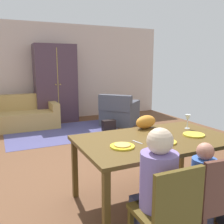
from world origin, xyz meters
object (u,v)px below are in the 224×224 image
armchair (119,113)px  person_man (155,197)px  dining_chair_man (168,211)px  couch (20,116)px  handbag (109,125)px  cat (146,122)px  plate_near_man (122,146)px  plate_near_woman (194,135)px  dining_table (155,144)px  dining_chair_child (214,197)px  person_child (200,194)px  wine_glass (188,119)px  plate_near_child (165,142)px  armoire (56,84)px

armchair → person_man: bearing=-112.9°
armchair → dining_chair_man: bearing=-112.2°
couch → handbag: bearing=-31.3°
person_man → cat: person_man is taller
plate_near_man → plate_near_woman: 0.96m
couch → handbag: 2.23m
cat → dining_table: bearing=-122.9°
armchair → dining_chair_child: bearing=-106.7°
dining_chair_child → couch: size_ratio=0.48×
dining_table → cat: 0.48m
dining_table → armchair: (1.32, 3.53, -0.37)m
dining_chair_child → person_child: (0.01, 0.17, -0.06)m
dining_table → wine_glass: bearing=16.0°
plate_near_woman → wine_glass: size_ratio=1.34×
plate_near_woman → dining_chair_man: 1.27m
dining_chair_man → couch: 5.15m
wine_glass → dining_chair_man: 1.59m
plate_near_man → dining_chair_man: bearing=-90.1°
armchair → handbag: size_ratio=3.78×
plate_near_woman → wine_glass: wine_glass is taller
plate_near_child → person_man: 0.76m
person_man → person_child: (0.48, -0.01, -0.08)m
dining_chair_man → armoire: bearing=86.0°
armchair → plate_near_child: bearing=-109.6°
dining_table → handbag: 3.22m
dining_table → dining_chair_man: dining_chair_man is taller
person_man → plate_near_man: bearing=90.1°
plate_near_child → couch: (-1.09, 4.41, -0.47)m
dining_table → cat: bearing=70.7°
plate_near_woman → person_child: size_ratio=0.27×
dining_chair_man → cat: bearing=64.4°
dining_chair_child → dining_table: bearing=89.5°
couch → plate_near_man: bearing=-81.9°
plate_near_woman → dining_chair_child: (-0.49, -0.79, -0.28)m
plate_near_man → handbag: plate_near_man is taller
wine_glass → person_child: 1.19m
plate_near_woman → cat: (-0.33, 0.53, 0.08)m
handbag → wine_glass: bearing=-93.6°
plate_near_man → couch: 4.42m
plate_near_man → dining_table: bearing=14.1°
handbag → dining_chair_man: bearing=-108.0°
couch → cat: bearing=-71.9°
plate_near_child → armoire: size_ratio=0.12×
wine_glass → dining_chair_child: 1.30m
wine_glass → dining_chair_child: wine_glass is taller
dining_table → wine_glass: 0.68m
plate_near_woman → person_man: (-0.96, -0.61, -0.26)m
handbag → person_child: bearing=-102.0°
wine_glass → person_child: (-0.62, -0.90, -0.46)m
person_child → plate_near_woman: bearing=52.4°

